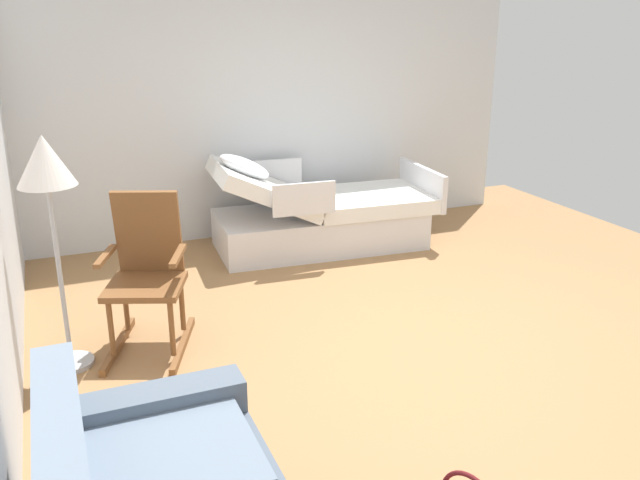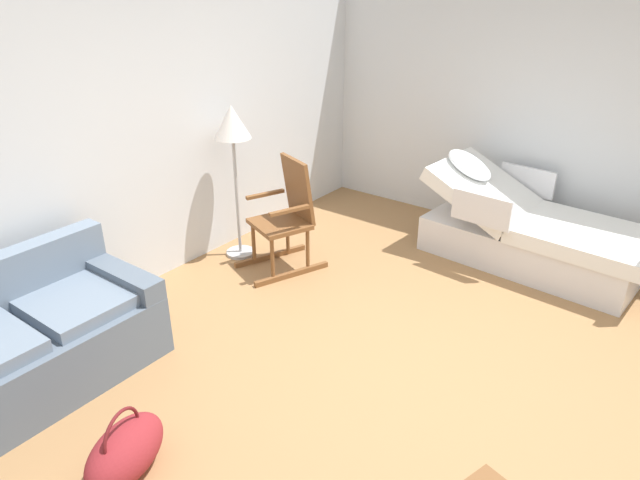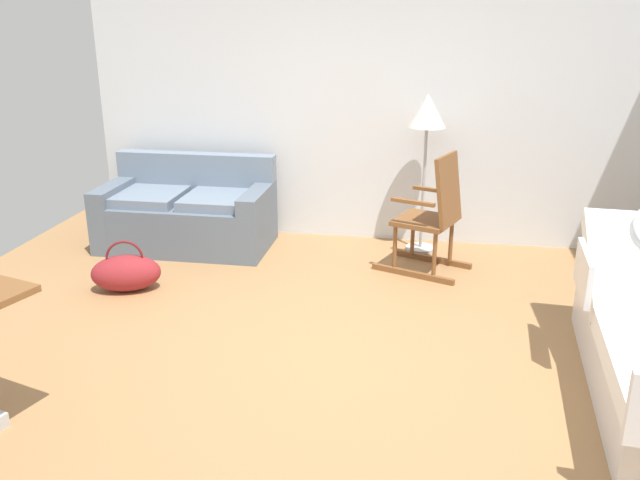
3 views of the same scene
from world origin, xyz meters
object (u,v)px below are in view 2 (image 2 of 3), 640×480
at_px(couch, 30,345).
at_px(duffel_bag, 125,451).
at_px(rocking_chair, 287,217).
at_px(floor_lamp, 233,133).
at_px(hospital_bed, 532,235).

relative_size(couch, duffel_bag, 2.54).
distance_m(rocking_chair, floor_lamp, 0.90).
bearing_deg(duffel_bag, couch, 84.60).
bearing_deg(couch, duffel_bag, -95.40).
relative_size(floor_lamp, duffel_bag, 2.35).
bearing_deg(couch, floor_lamp, 6.34).
distance_m(hospital_bed, rocking_chair, 2.32).
relative_size(hospital_bed, couch, 1.34).
bearing_deg(floor_lamp, duffel_bag, -149.28).
relative_size(rocking_chair, duffel_bag, 1.67).
bearing_deg(couch, rocking_chair, -6.87).
distance_m(hospital_bed, floor_lamp, 2.95).
distance_m(couch, duffel_bag, 1.16).
distance_m(floor_lamp, duffel_bag, 2.93).
bearing_deg(couch, hospital_bed, -29.20).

